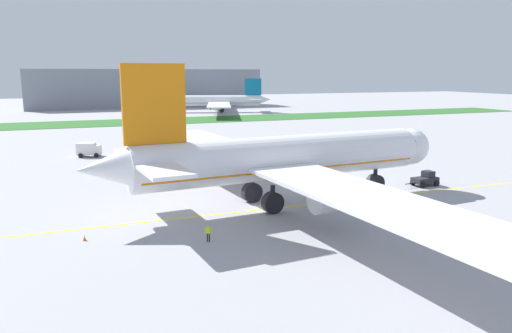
% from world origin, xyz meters
% --- Properties ---
extents(ground_plane, '(600.00, 600.00, 0.00)m').
position_xyz_m(ground_plane, '(0.00, 0.00, 0.00)').
color(ground_plane, '#9E9EA3').
rests_on(ground_plane, ground).
extents(apron_taxi_line, '(280.00, 0.36, 0.01)m').
position_xyz_m(apron_taxi_line, '(0.00, -0.29, 0.00)').
color(apron_taxi_line, yellow).
rests_on(apron_taxi_line, ground).
extents(grass_median_strip, '(320.00, 24.00, 0.10)m').
position_xyz_m(grass_median_strip, '(0.00, 114.98, 0.05)').
color(grass_median_strip, '#2D6628').
rests_on(grass_median_strip, ground).
extents(airliner_foreground, '(47.46, 74.28, 17.28)m').
position_xyz_m(airliner_foreground, '(2.51, 0.90, 5.86)').
color(airliner_foreground, white).
rests_on(airliner_foreground, ground).
extents(pushback_tug, '(5.69, 2.58, 2.16)m').
position_xyz_m(pushback_tug, '(26.86, 2.88, 0.98)').
color(pushback_tug, '#26262B').
rests_on(pushback_tug, ground).
extents(ground_crew_wingwalker_port, '(0.52, 0.45, 1.70)m').
position_xyz_m(ground_crew_wingwalker_port, '(-9.50, -9.00, 1.03)').
color(ground_crew_wingwalker_port, black).
rests_on(ground_crew_wingwalker_port, ground).
extents(traffic_cone_near_nose, '(0.36, 0.36, 0.58)m').
position_xyz_m(traffic_cone_near_nose, '(-20.81, -4.21, 0.28)').
color(traffic_cone_near_nose, '#F2590C').
rests_on(traffic_cone_near_nose, ground).
extents(service_truck_baggage_loader, '(4.95, 3.67, 2.77)m').
position_xyz_m(service_truck_baggage_loader, '(-17.63, 47.66, 1.51)').
color(service_truck_baggage_loader, white).
rests_on(service_truck_baggage_loader, ground).
extents(service_truck_fuel_bowser, '(4.82, 3.44, 2.54)m').
position_xyz_m(service_truck_fuel_bowser, '(12.59, 33.44, 1.42)').
color(service_truck_fuel_bowser, '#33478C').
rests_on(service_truck_fuel_bowser, ground).
extents(parked_airliner_far_right, '(45.03, 73.55, 13.98)m').
position_xyz_m(parked_airliner_far_right, '(38.44, 146.19, 4.75)').
color(parked_airliner_far_right, white).
rests_on(parked_airliner_far_right, ground).
extents(terminal_building, '(108.82, 20.00, 18.00)m').
position_xyz_m(terminal_building, '(17.03, 188.93, 9.00)').
color(terminal_building, gray).
rests_on(terminal_building, ground).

